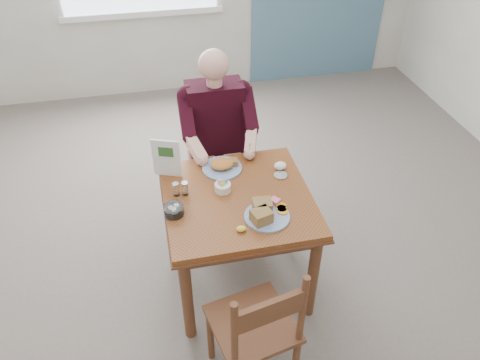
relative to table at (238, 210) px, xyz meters
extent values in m
plane|color=#645951|center=(0.00, 0.00, -0.64)|extent=(6.00, 6.00, 0.00)
ellipsoid|color=yellow|center=(-0.04, -0.30, 0.13)|extent=(0.06, 0.04, 0.03)
ellipsoid|color=white|center=(0.33, 0.22, 0.14)|extent=(0.09, 0.07, 0.05)
cylinder|color=silver|center=(0.32, 0.14, 0.12)|extent=(0.12, 0.12, 0.01)
cube|color=white|center=(-0.40, 2.96, 0.28)|extent=(1.72, 0.04, 0.06)
cube|color=brown|center=(0.00, 0.00, 0.09)|extent=(0.90, 0.90, 0.04)
cube|color=brown|center=(0.00, 0.00, 0.06)|extent=(0.92, 0.92, 0.01)
cylinder|color=brown|center=(-0.39, -0.39, -0.28)|extent=(0.07, 0.07, 0.71)
cylinder|color=brown|center=(0.39, -0.39, -0.28)|extent=(0.07, 0.07, 0.71)
cylinder|color=brown|center=(-0.39, 0.39, -0.28)|extent=(0.07, 0.07, 0.71)
cylinder|color=brown|center=(0.39, 0.39, -0.28)|extent=(0.07, 0.07, 0.71)
cube|color=brown|center=(0.00, -0.39, 0.02)|extent=(0.80, 0.03, 0.08)
cube|color=brown|center=(0.00, 0.39, 0.02)|extent=(0.80, 0.03, 0.08)
cube|color=brown|center=(-0.39, 0.00, 0.02)|extent=(0.03, 0.80, 0.08)
cube|color=brown|center=(0.39, 0.00, 0.02)|extent=(0.03, 0.80, 0.08)
cylinder|color=brown|center=(-0.18, 0.57, -0.41)|extent=(0.04, 0.04, 0.45)
cylinder|color=brown|center=(0.18, 0.57, -0.41)|extent=(0.04, 0.04, 0.45)
cylinder|color=brown|center=(-0.18, 0.93, -0.41)|extent=(0.04, 0.04, 0.45)
cylinder|color=brown|center=(0.18, 0.93, -0.41)|extent=(0.04, 0.04, 0.45)
cube|color=brown|center=(0.00, 0.75, -0.17)|extent=(0.42, 0.42, 0.03)
cylinder|color=brown|center=(-0.18, 0.93, 0.06)|extent=(0.04, 0.04, 0.50)
cylinder|color=brown|center=(0.18, 0.93, 0.06)|extent=(0.04, 0.04, 0.50)
cube|color=brown|center=(0.00, 0.93, 0.16)|extent=(0.38, 0.03, 0.14)
cylinder|color=brown|center=(-0.29, -0.58, -0.41)|extent=(0.05, 0.05, 0.45)
cylinder|color=brown|center=(0.07, -0.50, -0.41)|extent=(0.05, 0.05, 0.45)
cube|color=brown|center=(-0.07, -0.72, -0.17)|extent=(0.50, 0.50, 0.03)
cylinder|color=brown|center=(-0.21, -0.93, 0.06)|extent=(0.04, 0.04, 0.50)
cylinder|color=brown|center=(0.14, -0.86, 0.06)|extent=(0.04, 0.04, 0.50)
cube|color=brown|center=(-0.04, -0.89, 0.16)|extent=(0.38, 0.11, 0.14)
cube|color=tan|center=(-0.10, 0.63, -0.10)|extent=(0.13, 0.38, 0.12)
cube|color=tan|center=(0.10, 0.63, -0.10)|extent=(0.13, 0.38, 0.12)
cube|color=tan|center=(-0.10, 0.45, -0.40)|extent=(0.10, 0.10, 0.48)
cube|color=tan|center=(0.10, 0.45, -0.40)|extent=(0.10, 0.10, 0.48)
cube|color=black|center=(0.00, 0.78, 0.20)|extent=(0.40, 0.22, 0.58)
sphere|color=black|center=(-0.19, 0.78, 0.42)|extent=(0.15, 0.15, 0.15)
sphere|color=black|center=(0.19, 0.78, 0.42)|extent=(0.15, 0.15, 0.15)
cylinder|color=#D69B88|center=(0.00, 0.76, 0.51)|extent=(0.11, 0.11, 0.08)
sphere|color=#D69B88|center=(0.00, 0.76, 0.64)|extent=(0.21, 0.21, 0.21)
cube|color=black|center=(-0.22, 0.67, 0.32)|extent=(0.09, 0.29, 0.27)
cube|color=black|center=(0.22, 0.67, 0.32)|extent=(0.09, 0.29, 0.27)
sphere|color=black|center=(-0.22, 0.55, 0.22)|extent=(0.09, 0.09, 0.09)
sphere|color=black|center=(0.22, 0.55, 0.22)|extent=(0.09, 0.09, 0.09)
cube|color=#D69B88|center=(-0.19, 0.46, 0.19)|extent=(0.14, 0.23, 0.14)
cube|color=#D69B88|center=(0.19, 0.46, 0.19)|extent=(0.14, 0.23, 0.14)
sphere|color=#D69B88|center=(-0.16, 0.37, 0.15)|extent=(0.08, 0.08, 0.08)
sphere|color=#D69B88|center=(0.16, 0.37, 0.15)|extent=(0.08, 0.08, 0.08)
cylinder|color=silver|center=(0.16, 0.37, 0.20)|extent=(0.01, 0.05, 0.12)
cylinder|color=white|center=(0.13, -0.22, 0.12)|extent=(0.30, 0.30, 0.01)
cube|color=tan|center=(0.08, -0.26, 0.16)|extent=(0.13, 0.12, 0.07)
cube|color=tan|center=(0.11, -0.18, 0.16)|extent=(0.12, 0.10, 0.07)
cylinder|color=orange|center=(0.22, -0.21, 0.13)|extent=(0.07, 0.07, 0.01)
cylinder|color=orange|center=(0.23, -0.19, 0.13)|extent=(0.08, 0.08, 0.01)
cylinder|color=orange|center=(0.23, -0.16, 0.13)|extent=(0.09, 0.09, 0.01)
cube|color=#E96E7D|center=(0.20, -0.12, 0.14)|extent=(0.07, 0.07, 0.03)
cylinder|color=white|center=(-0.04, 0.30, 0.12)|extent=(0.28, 0.28, 0.01)
ellipsoid|color=orange|center=(-0.04, 0.30, 0.15)|extent=(0.16, 0.14, 0.06)
cube|color=tan|center=(0.02, 0.31, 0.15)|extent=(0.10, 0.06, 0.04)
cylinder|color=white|center=(-0.08, 0.07, 0.14)|extent=(0.11, 0.11, 0.05)
cube|color=pink|center=(-0.09, 0.08, 0.17)|extent=(0.04, 0.02, 0.03)
cube|color=#6699D8|center=(-0.06, 0.08, 0.17)|extent=(0.04, 0.03, 0.03)
cube|color=#EAD159|center=(-0.08, 0.06, 0.17)|extent=(0.04, 0.03, 0.03)
cube|color=white|center=(-0.09, 0.09, 0.17)|extent=(0.04, 0.02, 0.03)
cylinder|color=white|center=(-0.37, 0.09, 0.15)|extent=(0.04, 0.04, 0.08)
cylinder|color=silver|center=(-0.37, 0.09, 0.19)|extent=(0.04, 0.04, 0.02)
cylinder|color=white|center=(-0.31, 0.09, 0.15)|extent=(0.04, 0.04, 0.08)
cylinder|color=silver|center=(-0.31, 0.09, 0.19)|extent=(0.04, 0.04, 0.02)
cylinder|color=white|center=(-0.40, -0.08, 0.14)|extent=(0.12, 0.12, 0.06)
cylinder|color=white|center=(-0.41, -0.08, 0.16)|extent=(0.03, 0.03, 0.02)
cylinder|color=white|center=(-0.38, -0.06, 0.16)|extent=(0.03, 0.03, 0.02)
cylinder|color=white|center=(-0.40, -0.09, 0.16)|extent=(0.03, 0.03, 0.02)
cube|color=white|center=(-0.40, 0.31, 0.25)|extent=(0.17, 0.08, 0.27)
cube|color=#2D5926|center=(-0.40, 0.30, 0.30)|extent=(0.09, 0.04, 0.07)
camera|label=1|loc=(-0.46, -2.15, 1.97)|focal=35.00mm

